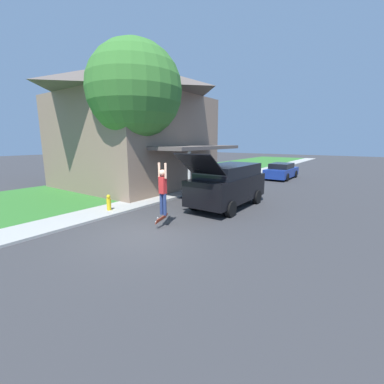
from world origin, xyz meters
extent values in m
plane|color=#333335|center=(0.00, 0.00, 0.00)|extent=(120.00, 120.00, 0.00)
cube|color=#2D6B28|center=(-8.00, 6.00, 0.04)|extent=(10.00, 80.00, 0.08)
cube|color=#9E9E99|center=(-3.60, 6.00, 0.05)|extent=(1.80, 80.00, 0.10)
cube|color=#89705B|center=(-8.14, 7.00, 3.19)|extent=(8.91, 8.95, 6.21)
pyramid|color=#5B514C|center=(-8.14, 7.00, 7.46)|extent=(9.71, 9.75, 2.34)
cube|color=#5B514C|center=(-2.59, 7.00, 2.88)|extent=(2.60, 6.26, 0.20)
cylinder|color=silver|center=(-1.49, 4.76, 1.43)|extent=(0.16, 0.16, 2.70)
cylinder|color=brown|center=(-4.46, 3.89, 2.31)|extent=(0.36, 0.36, 4.46)
sphere|color=#38752D|center=(-4.46, 3.89, 5.93)|extent=(5.09, 5.09, 5.09)
cube|color=black|center=(0.57, 5.20, 0.96)|extent=(2.02, 4.86, 1.18)
cube|color=black|center=(0.57, 5.33, 1.83)|extent=(1.86, 3.79, 0.58)
cylinder|color=black|center=(-0.40, 6.71, 0.36)|extent=(0.24, 0.72, 0.72)
cylinder|color=black|center=(1.54, 6.71, 0.36)|extent=(0.24, 0.72, 0.72)
cylinder|color=black|center=(-0.40, 3.70, 0.36)|extent=(0.24, 0.72, 0.72)
cylinder|color=black|center=(1.54, 3.70, 0.36)|extent=(0.24, 0.72, 0.72)
cube|color=black|center=(0.57, 2.73, 2.32)|extent=(1.78, 1.32, 0.94)
cube|color=navy|center=(-0.24, 16.84, 0.54)|extent=(1.81, 4.49, 0.73)
cube|color=black|center=(-0.24, 16.73, 1.13)|extent=(1.59, 2.33, 0.45)
cylinder|color=black|center=(-1.11, 18.19, 0.33)|extent=(0.20, 0.65, 0.65)
cylinder|color=black|center=(0.64, 18.19, 0.33)|extent=(0.20, 0.65, 0.65)
cylinder|color=black|center=(-1.11, 15.49, 0.33)|extent=(0.20, 0.65, 0.65)
cylinder|color=black|center=(0.64, 15.49, 0.33)|extent=(0.20, 0.65, 0.65)
cylinder|color=navy|center=(-0.07, 1.01, 0.90)|extent=(0.13, 0.13, 0.84)
cylinder|color=navy|center=(0.10, 1.01, 0.90)|extent=(0.13, 0.13, 0.84)
cube|color=#B22323|center=(0.02, 1.01, 1.64)|extent=(0.25, 0.20, 0.64)
sphere|color=tan|center=(0.02, 1.01, 2.11)|extent=(0.23, 0.23, 0.23)
cylinder|color=tan|center=(-0.14, 1.01, 2.19)|extent=(0.09, 0.09, 0.57)
cylinder|color=tan|center=(0.18, 1.01, 2.19)|extent=(0.09, 0.09, 0.57)
cube|color=#B73D23|center=(-0.04, 0.97, 0.32)|extent=(0.25, 0.78, 0.27)
cylinder|color=silver|center=(-0.09, 1.19, 0.46)|extent=(0.03, 0.06, 0.06)
cylinder|color=silver|center=(-0.18, 1.19, 0.29)|extent=(0.03, 0.06, 0.06)
cylinder|color=silver|center=(0.00, 0.71, 0.42)|extent=(0.03, 0.06, 0.06)
cylinder|color=silver|center=(-0.10, 0.71, 0.24)|extent=(0.03, 0.06, 0.06)
cylinder|color=gold|center=(-3.43, 1.07, 0.38)|extent=(0.20, 0.20, 0.56)
sphere|color=gold|center=(-3.43, 1.07, 0.75)|extent=(0.18, 0.18, 0.18)
camera|label=1|loc=(6.48, -6.10, 3.28)|focal=24.00mm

